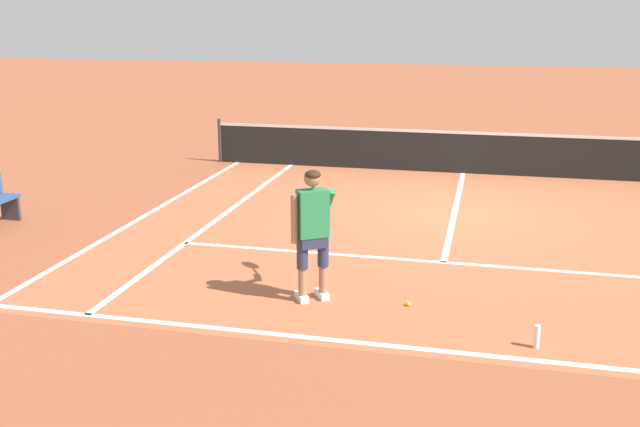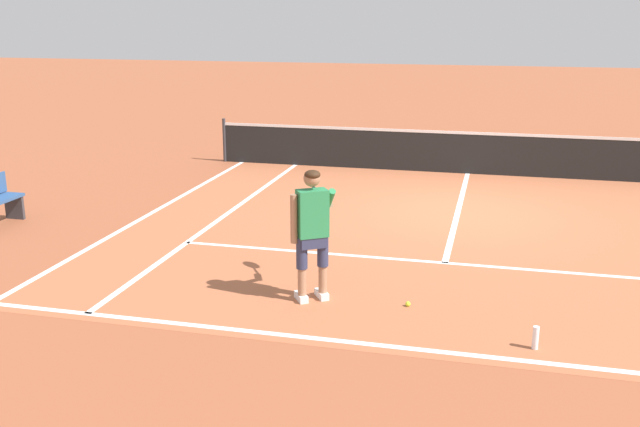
# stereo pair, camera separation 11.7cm
# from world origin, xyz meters

# --- Properties ---
(ground_plane) EXTENTS (80.00, 80.00, 0.00)m
(ground_plane) POSITION_xyz_m (0.00, 0.00, 0.00)
(ground_plane) COLOR #9E5133
(court_inner_surface) EXTENTS (10.98, 9.77, 0.00)m
(court_inner_surface) POSITION_xyz_m (0.00, -1.26, 0.00)
(court_inner_surface) COLOR #B2603D
(court_inner_surface) RESTS_ON ground
(line_baseline) EXTENTS (10.98, 0.10, 0.01)m
(line_baseline) POSITION_xyz_m (0.00, -5.95, 0.00)
(line_baseline) COLOR white
(line_baseline) RESTS_ON ground
(line_service) EXTENTS (8.23, 0.10, 0.01)m
(line_service) POSITION_xyz_m (0.00, -2.98, 0.00)
(line_service) COLOR white
(line_service) RESTS_ON ground
(line_centre_service) EXTENTS (0.10, 6.40, 0.01)m
(line_centre_service) POSITION_xyz_m (0.00, 0.22, 0.00)
(line_centre_service) COLOR white
(line_centre_service) RESTS_ON ground
(line_singles_left) EXTENTS (0.10, 9.37, 0.01)m
(line_singles_left) POSITION_xyz_m (-4.12, -1.26, 0.00)
(line_singles_left) COLOR white
(line_singles_left) RESTS_ON ground
(line_doubles_left) EXTENTS (0.10, 9.37, 0.01)m
(line_doubles_left) POSITION_xyz_m (-5.49, -1.26, 0.00)
(line_doubles_left) COLOR white
(line_doubles_left) RESTS_ON ground
(tennis_net) EXTENTS (11.96, 0.08, 1.07)m
(tennis_net) POSITION_xyz_m (0.00, 3.42, 0.50)
(tennis_net) COLOR #333338
(tennis_net) RESTS_ON ground
(tennis_player) EXTENTS (0.57, 1.22, 1.71)m
(tennis_player) POSITION_xyz_m (-1.55, -4.81, 0.99)
(tennis_player) COLOR white
(tennis_player) RESTS_ON ground
(tennis_ball_near_feet) EXTENTS (0.07, 0.07, 0.07)m
(tennis_ball_near_feet) POSITION_xyz_m (-0.32, -4.75, 0.03)
(tennis_ball_near_feet) COLOR #CCE02D
(tennis_ball_near_feet) RESTS_ON ground
(water_bottle) EXTENTS (0.07, 0.07, 0.27)m
(water_bottle) POSITION_xyz_m (1.19, -5.62, 0.13)
(water_bottle) COLOR white
(water_bottle) RESTS_ON ground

